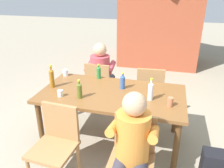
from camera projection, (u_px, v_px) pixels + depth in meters
The scene contains 18 objects.
ground_plane at pixel (112, 139), 3.23m from camera, with size 24.00×24.00×0.00m, color gray.
dining_table at pixel (112, 98), 2.96m from camera, with size 1.86×0.98×0.74m.
chair_near_right at pixel (133, 154), 2.24m from camera, with size 0.44×0.44×0.87m.
chair_far_left at pixel (100, 84), 3.83m from camera, with size 0.46×0.46×0.87m.
chair_far_right at pixel (150, 89), 3.64m from camera, with size 0.47×0.47×0.87m.
chair_near_left at pixel (56, 141), 2.43m from camera, with size 0.47×0.47×0.87m.
person_in_white_shirt at pixel (131, 148), 2.07m from camera, with size 0.47×0.62×1.18m.
person_in_plaid_shirt at pixel (102, 72), 3.86m from camera, with size 0.47×0.62×1.18m.
bottle_green at pixel (99, 72), 3.34m from camera, with size 0.06×0.06×0.22m.
bottle_olive at pixel (79, 90), 2.75m from camera, with size 0.06×0.06×0.24m.
bottle_blue at pixel (123, 82), 3.00m from camera, with size 0.06×0.06×0.23m.
bottle_amber at pixel (52, 78), 3.03m from camera, with size 0.06×0.06×0.32m.
bottle_clear at pixel (151, 91), 2.70m from camera, with size 0.06×0.06×0.28m.
cup_steel at pixel (133, 102), 2.57m from camera, with size 0.07×0.07×0.11m, color #B2B7BC.
cup_glass at pixel (66, 73), 3.45m from camera, with size 0.08×0.08×0.10m, color silver.
cup_white at pixel (60, 93), 2.82m from camera, with size 0.07×0.07×0.08m, color white.
cup_terracotta at pixel (170, 102), 2.58m from camera, with size 0.07×0.07×0.11m, color #BC6B47.
brick_kiosk at pixel (161, 7), 5.95m from camera, with size 2.34×1.76×2.84m.
Camera 1 is at (0.67, -2.55, 2.03)m, focal length 36.19 mm.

